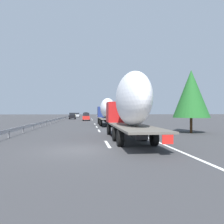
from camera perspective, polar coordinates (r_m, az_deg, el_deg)
ground_plane at (r=52.38m, az=-7.12°, el=-2.32°), size 260.00×260.00×0.00m
lane_stripe_0 at (r=14.56m, az=-1.21°, el=-8.52°), size 3.20×0.20×0.01m
lane_stripe_1 at (r=24.69m, az=-3.46°, el=-4.99°), size 3.20×0.20×0.01m
lane_stripe_2 at (r=31.03m, az=-4.11°, el=-3.96°), size 3.20×0.20×0.01m
lane_stripe_3 at (r=38.54m, az=-4.61°, el=-3.17°), size 3.20×0.20×0.01m
lane_stripe_4 at (r=56.94m, az=-5.27°, el=-2.13°), size 3.20×0.20×0.01m
lane_stripe_5 at (r=60.20m, az=-5.34°, el=-2.01°), size 3.20×0.20×0.01m
lane_stripe_6 at (r=70.44m, az=-5.53°, el=-1.71°), size 3.20×0.20×0.01m
edge_line_right at (r=57.60m, az=-1.59°, el=-2.10°), size 110.00×0.20×0.01m
truck_lead at (r=34.60m, az=-1.39°, el=0.49°), size 12.50×2.55×4.29m
truck_trailing at (r=16.10m, az=4.70°, el=2.02°), size 12.92×2.55×4.96m
car_black_suv at (r=64.50m, az=-10.48°, el=-1.03°), size 4.20×1.85×1.90m
car_yellow_coupe at (r=97.46m, az=-6.97°, el=-0.65°), size 4.78×1.74×1.97m
car_red_compact at (r=53.39m, az=-6.88°, el=-1.24°), size 4.80×1.73×1.94m
car_silver_hatch at (r=86.70m, az=-9.21°, el=-0.79°), size 4.63×1.73×1.76m
road_sign at (r=49.38m, az=0.65°, el=0.21°), size 0.10×0.90×3.35m
tree_0 at (r=59.95m, az=4.02°, el=1.68°), size 2.54×2.54×6.42m
tree_1 at (r=23.60m, az=20.30°, el=4.57°), size 3.70×3.70×6.50m
tree_2 at (r=48.95m, az=6.12°, el=2.23°), size 2.57×2.57×6.40m
guardrail_median at (r=55.73m, az=-13.27°, el=-1.59°), size 94.00×0.10×0.76m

